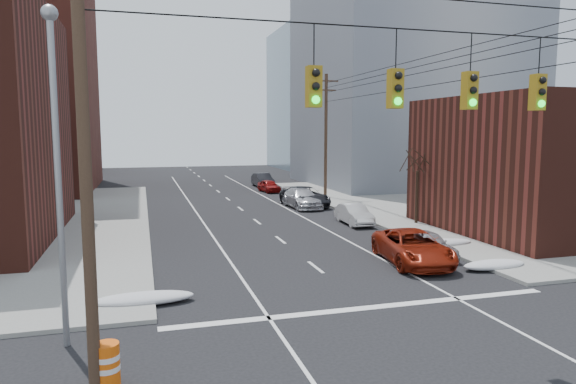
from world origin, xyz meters
TOP-DOWN VIEW (x-y plane):
  - sidewalk_ne at (27.00, 27.00)m, footprint 40.00×40.00m
  - building_brick_far at (-26.00, 74.00)m, footprint 22.00×18.00m
  - building_office at (22.00, 44.00)m, footprint 22.00×20.00m
  - building_glass at (24.00, 70.00)m, footprint 20.00×18.00m
  - building_storefront at (18.00, 16.00)m, footprint 16.00×12.00m
  - utility_pole_left at (-8.50, 3.00)m, footprint 2.20×0.28m
  - utility_pole_far at (8.50, 34.00)m, footprint 2.20×0.28m
  - traffic_signals at (0.10, 2.97)m, footprint 17.00×0.42m
  - street_light at (-9.50, 6.00)m, footprint 0.44×0.44m
  - bare_tree at (9.59, 20.00)m, footprint 2.09×2.20m
  - snow_nw at (-7.40, 9.00)m, footprint 3.50×1.08m
  - snow_ne at (7.40, 9.50)m, footprint 3.00×1.08m
  - snow_east_far at (7.40, 14.00)m, footprint 4.00×1.08m
  - red_pickup at (4.52, 11.48)m, footprint 3.17×5.67m
  - parked_car_a at (5.82, 12.35)m, footprint 1.53×3.73m
  - parked_car_b at (5.87, 21.37)m, footprint 1.51×4.01m
  - parked_car_c at (5.26, 29.89)m, footprint 3.15×5.85m
  - parked_car_d at (4.80, 29.27)m, footprint 2.26×5.23m
  - parked_car_e at (4.80, 40.11)m, footprint 1.91×3.73m
  - parked_car_f at (5.23, 44.78)m, footprint 1.69×4.57m
  - lot_car_a at (-15.52, 25.53)m, footprint 3.70×1.31m
  - lot_car_b at (-15.57, 24.91)m, footprint 5.74×3.98m
  - construction_barrel at (-8.25, 3.18)m, footprint 0.71×0.71m

SIDE VIEW (x-z plane):
  - sidewalk_ne at x=27.00m, z-range 0.00..0.15m
  - snow_nw at x=-7.40m, z-range 0.00..0.42m
  - snow_ne at x=7.40m, z-range 0.00..0.42m
  - snow_east_far at x=7.40m, z-range 0.00..0.42m
  - construction_barrel at x=-8.25m, z-range 0.02..1.09m
  - parked_car_e at x=4.80m, z-range 0.00..1.22m
  - parked_car_a at x=5.82m, z-range 0.00..1.27m
  - parked_car_b at x=5.87m, z-range 0.00..1.31m
  - parked_car_f at x=5.23m, z-range 0.00..1.49m
  - red_pickup at x=4.52m, z-range 0.00..1.50m
  - parked_car_d at x=4.80m, z-range 0.00..1.50m
  - lot_car_a at x=-15.52m, z-range 0.15..1.37m
  - parked_car_c at x=5.26m, z-range 0.00..1.56m
  - lot_car_b at x=-15.57m, z-range 0.15..1.61m
  - bare_tree at x=9.59m, z-range -0.15..4.79m
  - building_storefront at x=18.00m, z-range 0.00..8.00m
  - street_light at x=-9.50m, z-range 0.88..10.20m
  - utility_pole_left at x=-8.50m, z-range 0.28..11.28m
  - utility_pole_far at x=8.50m, z-range 0.28..11.28m
  - building_brick_far at x=-26.00m, z-range 0.00..12.00m
  - traffic_signals at x=0.10m, z-range 6.16..8.18m
  - building_glass at x=24.00m, z-range 0.00..22.00m
  - building_office at x=22.00m, z-range 0.00..25.00m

